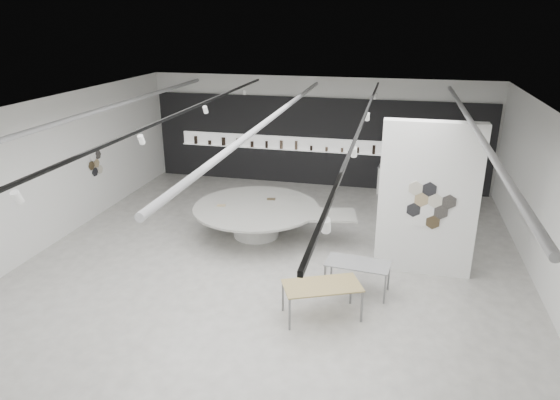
% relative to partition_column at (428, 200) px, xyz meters
% --- Properties ---
extents(room, '(12.02, 14.02, 3.82)m').
position_rel_partition_column_xyz_m(room, '(-3.59, -1.00, 0.27)').
color(room, beige).
rests_on(room, ground).
extents(back_wall_display, '(11.80, 0.27, 3.10)m').
position_rel_partition_column_xyz_m(back_wall_display, '(-3.58, 5.94, -0.26)').
color(back_wall_display, black).
rests_on(back_wall_display, ground).
extents(partition_column, '(2.20, 0.38, 3.60)m').
position_rel_partition_column_xyz_m(partition_column, '(0.00, 0.00, 0.00)').
color(partition_column, white).
rests_on(partition_column, ground).
extents(display_island, '(4.78, 3.99, 0.88)m').
position_rel_partition_column_xyz_m(display_island, '(-4.29, 1.07, -1.23)').
color(display_island, white).
rests_on(display_island, ground).
extents(sample_table_wood, '(1.70, 1.31, 0.72)m').
position_rel_partition_column_xyz_m(sample_table_wood, '(-2.00, -2.46, -1.14)').
color(sample_table_wood, tan).
rests_on(sample_table_wood, ground).
extents(sample_table_stone, '(1.43, 0.82, 0.70)m').
position_rel_partition_column_xyz_m(sample_table_stone, '(-1.40, -1.32, -1.16)').
color(sample_table_stone, gray).
rests_on(sample_table_stone, ground).
extents(kitchen_counter, '(1.74, 0.82, 1.32)m').
position_rel_partition_column_xyz_m(kitchen_counter, '(-0.47, 5.53, -1.32)').
color(kitchen_counter, white).
rests_on(kitchen_counter, ground).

